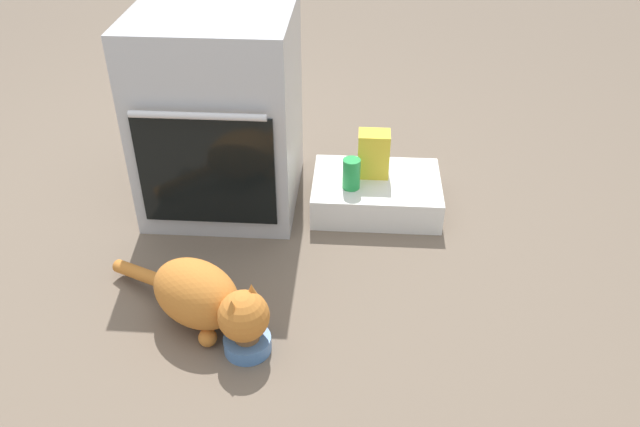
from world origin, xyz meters
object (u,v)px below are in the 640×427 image
at_px(pantry_cabinet, 376,193).
at_px(cat, 205,298).
at_px(soda_can, 351,174).
at_px(snack_bag, 374,154).
at_px(oven, 220,111).
at_px(food_bowl, 247,342).

relative_size(pantry_cabinet, cat, 0.85).
bearing_deg(soda_can, snack_bag, 51.71).
bearing_deg(oven, snack_bag, 0.38).
bearing_deg(soda_can, oven, 168.78).
bearing_deg(snack_bag, soda_can, -128.29).
bearing_deg(snack_bag, pantry_cabinet, -67.04).
bearing_deg(oven, food_bowl, -75.50).
bearing_deg(food_bowl, pantry_cabinet, 64.15).
xyz_separation_m(cat, snack_bag, (0.50, 0.74, 0.10)).
height_order(oven, snack_bag, oven).
relative_size(oven, pantry_cabinet, 1.53).
bearing_deg(cat, oven, 128.28).
xyz_separation_m(oven, food_bowl, (0.21, -0.83, -0.35)).
bearing_deg(pantry_cabinet, oven, 176.52).
xyz_separation_m(pantry_cabinet, cat, (-0.52, -0.70, 0.06)).
relative_size(snack_bag, soda_can, 1.50).
xyz_separation_m(cat, soda_can, (0.42, 0.64, 0.07)).
distance_m(oven, food_bowl, 0.92).
distance_m(pantry_cabinet, soda_can, 0.17).
bearing_deg(soda_can, cat, -123.33).
distance_m(pantry_cabinet, snack_bag, 0.16).
xyz_separation_m(oven, pantry_cabinet, (0.60, -0.04, -0.31)).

